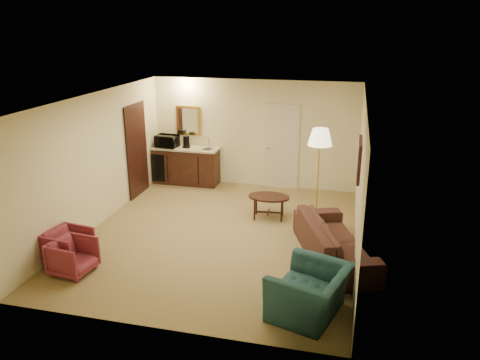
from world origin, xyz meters
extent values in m
plane|color=olive|center=(0.00, 0.00, 0.00)|extent=(6.00, 6.00, 0.00)
cube|color=beige|center=(0.00, 3.00, 1.30)|extent=(5.00, 0.02, 2.60)
cube|color=beige|center=(-2.50, 0.00, 1.30)|extent=(0.02, 6.00, 2.60)
cube|color=beige|center=(2.50, 0.00, 1.30)|extent=(0.02, 6.00, 2.60)
cube|color=white|center=(0.00, 0.00, 2.60)|extent=(5.00, 6.00, 0.02)
cube|color=beige|center=(0.70, 2.97, 1.02)|extent=(0.82, 0.06, 2.05)
cube|color=black|center=(-2.47, 1.70, 1.05)|extent=(0.06, 0.98, 2.10)
cube|color=gold|center=(-1.65, 2.97, 1.55)|extent=(0.62, 0.04, 0.72)
cube|color=black|center=(2.46, 0.40, 1.55)|extent=(0.06, 0.90, 0.70)
cube|color=#3D1D13|center=(-1.65, 2.72, 0.46)|extent=(1.64, 0.58, 0.92)
imported|color=black|center=(2.15, -0.46, 0.45)|extent=(1.42, 2.38, 0.90)
imported|color=#1D4A48|center=(1.90, -2.20, 0.46)|extent=(0.98, 1.22, 0.93)
imported|color=maroon|center=(-1.90, -1.96, 0.32)|extent=(0.65, 0.68, 0.63)
imported|color=maroon|center=(-2.15, -1.69, 0.33)|extent=(0.69, 0.72, 0.66)
cube|color=black|center=(0.75, 1.00, 0.24)|extent=(0.90, 0.65, 0.49)
cube|color=gold|center=(1.70, 1.40, 0.93)|extent=(0.65, 0.65, 1.86)
cylinder|color=black|center=(-0.98, 2.57, 0.14)|extent=(0.24, 0.24, 0.28)
imported|color=black|center=(-2.13, 2.69, 1.10)|extent=(0.57, 0.35, 0.37)
cylinder|color=black|center=(-1.64, 2.73, 1.07)|extent=(0.18, 0.18, 0.29)
camera|label=1|loc=(2.29, -7.85, 3.84)|focal=35.00mm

